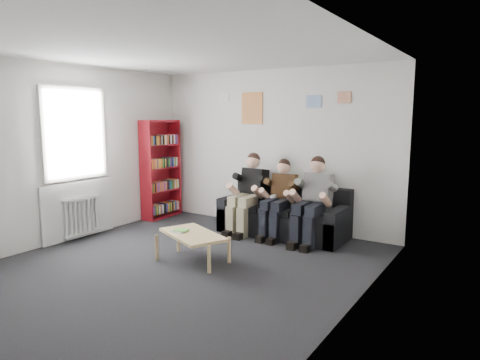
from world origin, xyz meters
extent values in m
plane|color=black|center=(0.00, 0.00, 0.00)|extent=(5.00, 5.00, 0.00)
plane|color=silver|center=(0.00, 0.00, 2.70)|extent=(5.00, 5.00, 0.00)
plane|color=white|center=(0.00, 2.50, 1.35)|extent=(4.50, 0.00, 4.50)
plane|color=white|center=(-2.25, 0.00, 1.35)|extent=(0.00, 5.00, 5.00)
plane|color=white|center=(2.25, 0.00, 1.35)|extent=(0.00, 5.00, 5.00)
cube|color=black|center=(0.44, 2.07, 0.20)|extent=(2.05, 0.84, 0.39)
cube|color=black|center=(0.44, 2.40, 0.59)|extent=(2.05, 0.19, 0.40)
cube|color=black|center=(-0.50, 2.07, 0.28)|extent=(0.17, 0.84, 0.56)
cube|color=black|center=(1.38, 2.07, 0.28)|extent=(0.17, 0.84, 0.56)
cube|color=black|center=(0.44, 2.00, 0.44)|extent=(1.71, 0.58, 0.09)
cube|color=maroon|center=(-2.09, 1.95, 0.92)|extent=(0.28, 0.83, 1.84)
cube|color=tan|center=(0.02, 0.28, 0.37)|extent=(0.97, 0.53, 0.04)
cylinder|color=tan|center=(-0.42, 0.06, 0.17)|extent=(0.05, 0.05, 0.35)
cylinder|color=tan|center=(0.46, 0.06, 0.17)|extent=(0.05, 0.05, 0.35)
cylinder|color=tan|center=(-0.42, 0.50, 0.17)|extent=(0.05, 0.05, 0.35)
cylinder|color=tan|center=(0.46, 0.50, 0.17)|extent=(0.05, 0.05, 0.35)
cube|color=silver|center=(-0.17, 0.23, 0.40)|extent=(0.18, 0.13, 0.01)
cube|color=#68C646|center=(-0.15, 0.26, 0.41)|extent=(0.18, 0.13, 0.01)
cube|color=black|center=(-0.13, 2.12, 0.76)|extent=(0.42, 0.30, 0.59)
sphere|color=#E6A78C|center=(-0.13, 2.08, 1.17)|extent=(0.23, 0.23, 0.23)
sphere|color=black|center=(-0.13, 2.10, 1.21)|extent=(0.22, 0.22, 0.22)
cube|color=gray|center=(-0.13, 1.81, 0.56)|extent=(0.37, 0.48, 0.16)
cube|color=gray|center=(-0.13, 1.58, 0.24)|extent=(0.35, 0.15, 0.48)
cube|color=black|center=(-0.13, 1.52, 0.05)|extent=(0.35, 0.27, 0.10)
cube|color=#50311A|center=(0.44, 2.12, 0.74)|extent=(0.38, 0.28, 0.54)
sphere|color=#E6A78C|center=(0.44, 2.08, 1.11)|extent=(0.21, 0.21, 0.21)
sphere|color=black|center=(0.44, 2.09, 1.15)|extent=(0.20, 0.20, 0.20)
cube|color=black|center=(0.44, 1.83, 0.55)|extent=(0.34, 0.44, 0.14)
cube|color=black|center=(0.44, 1.62, 0.24)|extent=(0.32, 0.13, 0.48)
cube|color=black|center=(0.44, 1.56, 0.05)|extent=(0.32, 0.25, 0.10)
cube|color=white|center=(0.44, 1.74, 0.69)|extent=(0.04, 0.13, 0.04)
cube|color=silver|center=(1.01, 2.13, 0.77)|extent=(0.42, 0.31, 0.59)
sphere|color=#E6A78C|center=(1.01, 2.08, 1.17)|extent=(0.23, 0.23, 0.23)
sphere|color=black|center=(1.01, 2.10, 1.21)|extent=(0.22, 0.22, 0.22)
cube|color=black|center=(1.01, 1.81, 0.56)|extent=(0.37, 0.48, 0.16)
cube|color=black|center=(1.01, 1.58, 0.24)|extent=(0.35, 0.15, 0.48)
cube|color=black|center=(1.01, 1.52, 0.05)|extent=(0.35, 0.27, 0.10)
cylinder|color=white|center=(-2.15, -0.08, 0.35)|extent=(0.06, 0.06, 0.60)
cylinder|color=white|center=(-2.15, 0.00, 0.35)|extent=(0.06, 0.06, 0.60)
cylinder|color=white|center=(-2.15, 0.08, 0.35)|extent=(0.06, 0.06, 0.60)
cylinder|color=white|center=(-2.15, 0.16, 0.35)|extent=(0.06, 0.06, 0.60)
cylinder|color=white|center=(-2.15, 0.24, 0.35)|extent=(0.06, 0.06, 0.60)
cylinder|color=white|center=(-2.15, 0.32, 0.35)|extent=(0.06, 0.06, 0.60)
cylinder|color=white|center=(-2.15, 0.40, 0.35)|extent=(0.06, 0.06, 0.60)
cylinder|color=white|center=(-2.15, 0.48, 0.35)|extent=(0.06, 0.06, 0.60)
cube|color=white|center=(-2.15, 0.20, 0.07)|extent=(0.10, 0.64, 0.04)
cube|color=white|center=(-2.15, 0.20, 0.63)|extent=(0.10, 0.64, 0.04)
cube|color=white|center=(-2.23, 0.20, 1.65)|extent=(0.02, 1.00, 1.30)
cube|color=white|center=(-2.22, 0.20, 2.33)|extent=(0.05, 1.12, 0.06)
cube|color=white|center=(-2.22, 0.20, 0.97)|extent=(0.05, 1.12, 0.06)
cube|color=white|center=(-2.22, 0.20, 0.45)|extent=(0.03, 1.30, 0.90)
cube|color=gold|center=(-0.40, 2.49, 2.05)|extent=(0.42, 0.01, 0.55)
cube|color=#4588EC|center=(0.75, 2.49, 2.15)|extent=(0.25, 0.01, 0.20)
cube|color=#C63E91|center=(1.25, 2.49, 2.20)|extent=(0.22, 0.01, 0.18)
cube|color=white|center=(-1.00, 2.49, 2.25)|extent=(0.20, 0.01, 0.14)
camera|label=1|loc=(3.51, -3.98, 1.92)|focal=32.00mm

